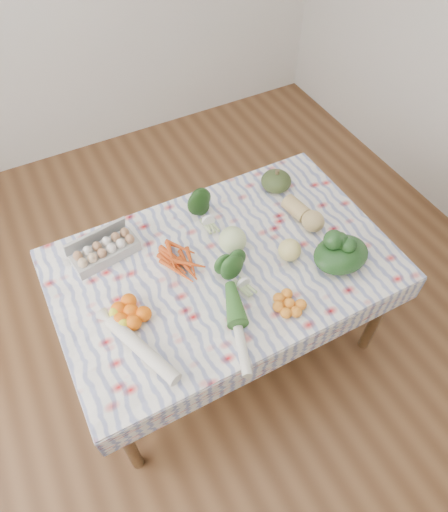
{
  "coord_description": "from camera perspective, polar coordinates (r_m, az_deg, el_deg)",
  "views": [
    {
      "loc": [
        -0.64,
        -1.22,
        2.54
      ],
      "look_at": [
        0.0,
        0.0,
        0.82
      ],
      "focal_mm": 32.0,
      "sensor_mm": 36.0,
      "label": 1
    }
  ],
  "objects": [
    {
      "name": "ground",
      "position": [
        2.89,
        0.0,
        -10.18
      ],
      "size": [
        4.5,
        4.5,
        0.0
      ],
      "primitive_type": "plane",
      "color": "brown",
      "rests_on": "ground"
    },
    {
      "name": "dining_table",
      "position": [
        2.32,
        0.0,
        -2.18
      ],
      "size": [
        1.6,
        1.0,
        0.75
      ],
      "color": "brown",
      "rests_on": "ground"
    },
    {
      "name": "tablecloth",
      "position": [
        2.26,
        0.0,
        -1.01
      ],
      "size": [
        1.66,
        1.06,
        0.01
      ],
      "primitive_type": "cube",
      "color": "white",
      "rests_on": "dining_table"
    },
    {
      "name": "egg_carton",
      "position": [
        2.31,
        -14.59,
        0.54
      ],
      "size": [
        0.35,
        0.18,
        0.09
      ],
      "primitive_type": "cube",
      "rotation": [
        0.0,
        0.0,
        0.15
      ],
      "color": "#AAAAA5",
      "rests_on": "tablecloth"
    },
    {
      "name": "carrot_bunch",
      "position": [
        2.24,
        -5.99,
        -0.89
      ],
      "size": [
        0.29,
        0.28,
        0.04
      ],
      "primitive_type": "cube",
      "rotation": [
        0.0,
        0.0,
        0.3
      ],
      "color": "#C64512",
      "rests_on": "tablecloth"
    },
    {
      "name": "kale_bunch",
      "position": [
        2.39,
        -2.41,
        5.96
      ],
      "size": [
        0.2,
        0.18,
        0.16
      ],
      "primitive_type": "ellipsoid",
      "rotation": [
        0.0,
        0.0,
        -0.14
      ],
      "color": "#173611",
      "rests_on": "tablecloth"
    },
    {
      "name": "kabocha_squash",
      "position": [
        2.59,
        6.54,
        9.29
      ],
      "size": [
        0.19,
        0.19,
        0.11
      ],
      "primitive_type": "ellipsoid",
      "rotation": [
        0.0,
        0.0,
        -0.12
      ],
      "color": "#3A4A22",
      "rests_on": "tablecloth"
    },
    {
      "name": "cabbage",
      "position": [
        2.25,
        1.07,
        2.0
      ],
      "size": [
        0.15,
        0.15,
        0.14
      ],
      "primitive_type": "sphere",
      "rotation": [
        0.0,
        0.0,
        0.11
      ],
      "color": "#C2D892",
      "rests_on": "tablecloth"
    },
    {
      "name": "butternut_squash",
      "position": [
        2.43,
        9.98,
        5.36
      ],
      "size": [
        0.16,
        0.27,
        0.12
      ],
      "primitive_type": "ellipsoid",
      "rotation": [
        0.0,
        0.0,
        0.17
      ],
      "color": "tan",
      "rests_on": "tablecloth"
    },
    {
      "name": "orange_cluster",
      "position": [
        2.09,
        -11.54,
        -6.81
      ],
      "size": [
        0.3,
        0.3,
        0.08
      ],
      "primitive_type": "cube",
      "rotation": [
        0.0,
        0.0,
        0.35
      ],
      "color": "orange",
      "rests_on": "tablecloth"
    },
    {
      "name": "broccoli",
      "position": [
        2.14,
        1.67,
        -2.16
      ],
      "size": [
        0.17,
        0.17,
        0.12
      ],
      "primitive_type": "ellipsoid",
      "rotation": [
        0.0,
        0.0,
        0.08
      ],
      "color": "#234F1C",
      "rests_on": "tablecloth"
    },
    {
      "name": "mandarin_cluster",
      "position": [
        2.11,
        8.16,
        -5.83
      ],
      "size": [
        0.22,
        0.22,
        0.06
      ],
      "primitive_type": "cube",
      "rotation": [
        0.0,
        0.0,
        0.3
      ],
      "color": "orange",
      "rests_on": "tablecloth"
    },
    {
      "name": "grapefruit",
      "position": [
        2.25,
        8.2,
        0.75
      ],
      "size": [
        0.14,
        0.14,
        0.11
      ],
      "primitive_type": "sphere",
      "rotation": [
        0.0,
        0.0,
        0.22
      ],
      "color": "#E9D979",
      "rests_on": "tablecloth"
    },
    {
      "name": "spinach_bag",
      "position": [
        2.28,
        14.4,
        0.2
      ],
      "size": [
        0.33,
        0.28,
        0.12
      ],
      "primitive_type": "ellipsoid",
      "rotation": [
        0.0,
        0.0,
        -0.23
      ],
      "color": "#183716",
      "rests_on": "tablecloth"
    },
    {
      "name": "daikon",
      "position": [
        1.99,
        -10.21,
        -11.42
      ],
      "size": [
        0.21,
        0.43,
        0.06
      ],
      "primitive_type": "cylinder",
      "rotation": [
        1.57,
        0.0,
        0.36
      ],
      "color": "silver",
      "rests_on": "tablecloth"
    },
    {
      "name": "leek",
      "position": [
        2.02,
        1.81,
        -9.17
      ],
      "size": [
        0.19,
        0.42,
        0.05
      ],
      "primitive_type": "cylinder",
      "rotation": [
        1.57,
        0.0,
        -0.33
      ],
      "color": "silver",
      "rests_on": "tablecloth"
    }
  ]
}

